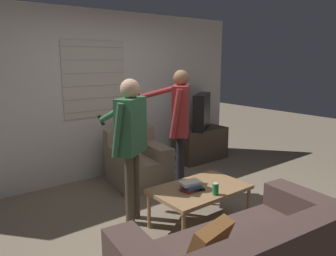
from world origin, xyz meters
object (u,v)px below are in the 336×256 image
tv (202,111)px  book_stack (191,186)px  person_right_standing (180,117)px  person_left_standing (130,134)px  coffee_table (200,191)px  armchair_beige (137,162)px  floor_fan (171,163)px  soda_can (215,189)px  spare_remote (200,188)px

tv → book_stack: (-1.82, -1.76, -0.41)m
person_right_standing → book_stack: 1.06m
tv → person_right_standing: person_right_standing is taller
person_left_standing → book_stack: bearing=-86.2°
coffee_table → person_left_standing: person_left_standing is taller
armchair_beige → floor_fan: armchair_beige is taller
person_left_standing → tv: bearing=-4.4°
coffee_table → person_right_standing: size_ratio=0.62×
coffee_table → soda_can: 0.26m
tv → spare_remote: (-1.72, -1.80, -0.45)m
armchair_beige → soda_can: (-0.17, -1.78, 0.20)m
book_stack → spare_remote: size_ratio=1.81×
person_left_standing → person_right_standing: size_ratio=0.96×
armchair_beige → coffee_table: size_ratio=0.89×
coffee_table → person_right_standing: (0.34, 0.76, 0.68)m
tv → floor_fan: 1.16m
person_right_standing → soda_can: size_ratio=13.48×
tv → coffee_table: bearing=9.1°
tv → book_stack: 2.57m
spare_remote → floor_fan: 1.83m
person_left_standing → book_stack: (0.41, -0.55, -0.53)m
soda_can → spare_remote: 0.21m
soda_can → floor_fan: (0.83, 1.80, -0.35)m
person_right_standing → soda_can: (-0.35, -1.00, -0.57)m
armchair_beige → person_right_standing: 1.11m
armchair_beige → person_right_standing: size_ratio=0.55×
floor_fan → coffee_table: bearing=-117.8°
book_stack → person_left_standing: bearing=126.7°
tv → soda_can: tv is taller
coffee_table → tv: 2.50m
armchair_beige → spare_remote: 1.59m
person_left_standing → soda_can: 1.09m
book_stack → soda_can: (0.12, -0.25, 0.01)m
floor_fan → tv: bearing=13.2°
spare_remote → tv: bearing=58.6°
floor_fan → person_right_standing: bearing=-121.0°
armchair_beige → person_left_standing: size_ratio=0.57×
soda_can → spare_remote: bearing=94.4°
person_left_standing → floor_fan: 1.90m
person_right_standing → floor_fan: person_right_standing is taller
tv → person_left_standing: (-2.23, -1.21, 0.12)m
armchair_beige → person_right_standing: bearing=110.8°
person_right_standing → spare_remote: bearing=-160.9°
soda_can → tv: bearing=49.7°
coffee_table → tv: bearing=46.2°
coffee_table → soda_can: bearing=-92.4°
coffee_table → spare_remote: 0.07m
person_right_standing → book_stack: person_right_standing is taller
armchair_beige → spare_remote: armchair_beige is taller
soda_can → book_stack: bearing=115.6°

